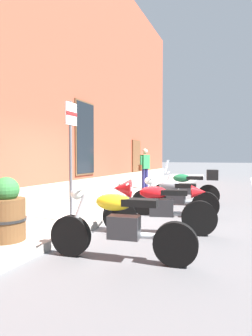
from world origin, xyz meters
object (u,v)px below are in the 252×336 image
at_px(motorcycle_grey_naked, 173,197).
at_px(parking_sign, 71,144).
at_px(motorcycle_red_sport, 154,204).
at_px(motorcycle_green_touring, 189,187).
at_px(pedestrian_striped_shirt, 145,166).
at_px(motorcycle_yellow_naked, 119,226).
at_px(barrel_planter, 7,213).

bearing_deg(motorcycle_grey_naked, parking_sign, 140.41).
distance_m(motorcycle_red_sport, motorcycle_grey_naked, 1.65).
xyz_separation_m(motorcycle_green_touring, pedestrian_striped_shirt, (2.59, 2.28, 0.50)).
height_order(motorcycle_grey_naked, parking_sign, parking_sign).
distance_m(motorcycle_yellow_naked, parking_sign, 2.35).
height_order(motorcycle_grey_naked, barrel_planter, barrel_planter).
bearing_deg(motorcycle_grey_naked, barrel_planter, 151.82).
xyz_separation_m(pedestrian_striped_shirt, barrel_planter, (-7.81, -0.39, -0.49)).
height_order(motorcycle_red_sport, motorcycle_grey_naked, motorcycle_red_sport).
relative_size(motorcycle_green_touring, pedestrian_striped_shirt, 1.21).
bearing_deg(parking_sign, motorcycle_red_sport, -79.52).
height_order(motorcycle_yellow_naked, motorcycle_green_touring, motorcycle_green_touring).
bearing_deg(parking_sign, motorcycle_green_touring, -23.99).
bearing_deg(motorcycle_yellow_naked, motorcycle_grey_naked, -0.32).
distance_m(motorcycle_grey_naked, barrel_planter, 3.89).
distance_m(motorcycle_yellow_naked, motorcycle_green_touring, 4.98).
relative_size(motorcycle_yellow_naked, motorcycle_red_sport, 1.01).
distance_m(pedestrian_striped_shirt, barrel_planter, 7.84).
bearing_deg(pedestrian_striped_shirt, motorcycle_yellow_naked, -163.76).
bearing_deg(motorcycle_yellow_naked, motorcycle_green_touring, -0.83).
bearing_deg(motorcycle_yellow_naked, parking_sign, 52.48).
relative_size(motorcycle_red_sport, barrel_planter, 2.11).
xyz_separation_m(motorcycle_yellow_naked, motorcycle_red_sport, (1.53, -0.05, 0.07)).
xyz_separation_m(pedestrian_striped_shirt, parking_sign, (-6.34, -0.61, 0.64)).
height_order(motorcycle_red_sport, barrel_planter, barrel_planter).
bearing_deg(motorcycle_green_touring, parking_sign, 156.01).
relative_size(motorcycle_green_touring, barrel_planter, 2.00).
height_order(motorcycle_grey_naked, pedestrian_striped_shirt, pedestrian_striped_shirt).
xyz_separation_m(motorcycle_green_touring, barrel_planter, (-5.22, 1.89, 0.01)).
relative_size(motorcycle_red_sport, motorcycle_grey_naked, 0.99).
distance_m(motorcycle_yellow_naked, pedestrian_striped_shirt, 7.91).
relative_size(motorcycle_yellow_naked, motorcycle_green_touring, 1.07).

